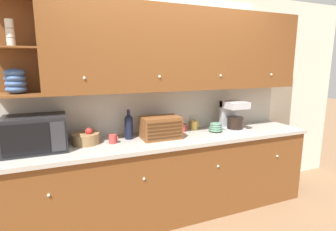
% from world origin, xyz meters
% --- Properties ---
extents(ground_plane, '(24.00, 24.00, 0.00)m').
position_xyz_m(ground_plane, '(0.00, 0.00, 0.00)').
color(ground_plane, '#896647').
extents(wall_back, '(5.77, 0.06, 2.60)m').
position_xyz_m(wall_back, '(0.00, 0.03, 1.30)').
color(wall_back, silver).
rests_on(wall_back, ground_plane).
extents(counter_unit, '(3.39, 0.65, 0.92)m').
position_xyz_m(counter_unit, '(-0.00, -0.31, 0.46)').
color(counter_unit, brown).
rests_on(counter_unit, ground_plane).
extents(backsplash_panel, '(3.37, 0.01, 0.52)m').
position_xyz_m(backsplash_panel, '(0.00, -0.01, 1.18)').
color(backsplash_panel, '#B7B2A8').
rests_on(backsplash_panel, counter_unit).
extents(upper_cabinets, '(3.37, 0.39, 0.89)m').
position_xyz_m(upper_cabinets, '(0.17, -0.18, 1.88)').
color(upper_cabinets, brown).
rests_on(upper_cabinets, backsplash_panel).
extents(microwave, '(0.55, 0.38, 0.34)m').
position_xyz_m(microwave, '(-1.35, -0.25, 1.09)').
color(microwave, black).
rests_on(microwave, counter_unit).
extents(fruit_basket, '(0.27, 0.27, 0.17)m').
position_xyz_m(fruit_basket, '(-0.90, -0.19, 0.98)').
color(fruit_basket, '#937047').
rests_on(fruit_basket, counter_unit).
extents(mug, '(0.09, 0.08, 0.09)m').
position_xyz_m(mug, '(-0.64, -0.28, 0.97)').
color(mug, '#B73D38').
rests_on(mug, counter_unit).
extents(wine_bottle, '(0.09, 0.09, 0.33)m').
position_xyz_m(wine_bottle, '(-0.45, -0.18, 1.07)').
color(wine_bottle, black).
rests_on(wine_bottle, counter_unit).
extents(bread_box, '(0.42, 0.27, 0.24)m').
position_xyz_m(bread_box, '(-0.12, -0.29, 1.05)').
color(bread_box, brown).
rests_on(bread_box, counter_unit).
extents(mug_blue_second, '(0.09, 0.08, 0.10)m').
position_xyz_m(mug_blue_second, '(0.23, -0.12, 0.97)').
color(mug_blue_second, '#B73D38').
rests_on(mug_blue_second, counter_unit).
extents(mug_patterned_third, '(0.10, 0.09, 0.11)m').
position_xyz_m(mug_patterned_third, '(0.42, -0.07, 0.98)').
color(mug_patterned_third, gold).
rests_on(mug_patterned_third, counter_unit).
extents(bowl_stack_on_counter, '(0.17, 0.17, 0.12)m').
position_xyz_m(bowl_stack_on_counter, '(0.60, -0.28, 0.98)').
color(bowl_stack_on_counter, slate).
rests_on(bowl_stack_on_counter, counter_unit).
extents(coffee_maker, '(0.26, 0.28, 0.36)m').
position_xyz_m(coffee_maker, '(0.84, -0.28, 1.11)').
color(coffee_maker, '#B7B7BC').
rests_on(coffee_maker, counter_unit).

